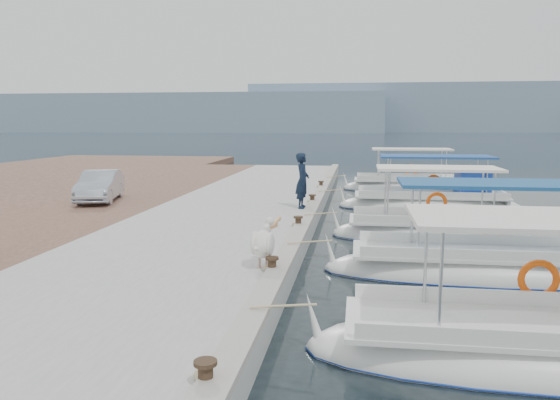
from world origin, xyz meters
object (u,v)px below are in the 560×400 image
object	(u,v)px
parked_car	(100,186)
pelican	(264,243)
fishing_caique_a	(537,355)
fishing_caique_b	(490,271)
fishing_caique_e	(407,188)
fishing_caique_c	(430,234)
fisherman	(302,181)
fishing_caique_d	(432,204)

from	to	relation	value
parked_car	pelican	bearing A→B (deg)	-61.97
fishing_caique_a	fishing_caique_b	size ratio (longest dim) A/B	0.90
fishing_caique_b	pelican	size ratio (longest dim) A/B	5.77
fishing_caique_b	fishing_caique_e	distance (m)	16.61
fishing_caique_c	fishing_caique_e	world-z (taller)	same
fishing_caique_e	pelican	bearing A→B (deg)	-104.04
fishing_caique_c	pelican	xyz separation A→B (m)	(-4.24, -5.96, 0.91)
fishing_caique_b	fishing_caique_e	size ratio (longest dim) A/B	1.14
pelican	fishing_caique_a	bearing A→B (deg)	-32.56
fishing_caique_e	fishing_caique_a	bearing A→B (deg)	-89.76
fishing_caique_a	fishing_caique_e	bearing A→B (deg)	90.24
fishing_caique_a	pelican	bearing A→B (deg)	147.44
parked_car	fisherman	bearing A→B (deg)	-18.74
fishing_caique_a	parked_car	xyz separation A→B (m)	(-12.78, 11.91, 0.98)
pelican	fishing_caique_e	bearing A→B (deg)	75.96
fishing_caique_a	fisherman	size ratio (longest dim) A/B	3.48
fishing_caique_a	fishing_caique_d	xyz separation A→B (m)	(0.40, 15.05, 0.06)
fishing_caique_a	fishing_caique_b	world-z (taller)	same
fishing_caique_b	fishing_caique_c	distance (m)	4.30
parked_car	fishing_caique_b	bearing A→B (deg)	-42.77
fishing_caique_c	parked_car	xyz separation A→B (m)	(-12.35, 2.97, 0.98)
fishing_caique_a	fishing_caique_c	xyz separation A→B (m)	(-0.43, 8.95, 0.00)
fishing_caique_d	fisherman	distance (m)	6.47
fishing_caique_a	fishing_caique_c	size ratio (longest dim) A/B	1.14
fishing_caique_b	fishing_caique_d	distance (m)	10.32
fisherman	parked_car	size ratio (longest dim) A/B	0.55
fishing_caique_d	fishing_caique_e	size ratio (longest dim) A/B	1.11
fishing_caique_d	fishing_caique_e	xyz separation A→B (m)	(-0.49, 6.29, -0.06)
fishing_caique_d	fisherman	size ratio (longest dim) A/B	3.78
fishing_caique_d	pelican	bearing A→B (deg)	-112.83
fishing_caique_d	fishing_caique_c	bearing A→B (deg)	-97.79
pelican	fisherman	distance (m)	8.30
fishing_caique_e	parked_car	distance (m)	15.84
fishing_caique_c	fisherman	size ratio (longest dim) A/B	3.05
fishing_caique_a	fishing_caique_b	distance (m)	4.75
fishing_caique_b	fisherman	bearing A→B (deg)	127.89
fishing_caique_b	parked_car	world-z (taller)	fishing_caique_b
fishing_caique_c	fisherman	xyz separation A→B (m)	(-4.25, 2.32, 1.38)
fishing_caique_b	fisherman	xyz separation A→B (m)	(-5.09, 6.54, 1.38)
fisherman	fishing_caique_d	bearing A→B (deg)	-48.51
fishing_caique_e	fisherman	xyz separation A→B (m)	(-4.60, -10.07, 1.38)
fishing_caique_a	parked_car	world-z (taller)	fishing_caique_a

